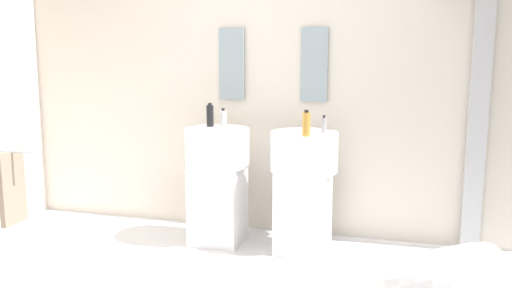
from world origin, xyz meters
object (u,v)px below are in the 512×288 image
soap_bottle_white (223,118)px  lounge_chair (427,281)px  pedestal_sink_right (304,185)px  shower_column (476,115)px  soap_bottle_amber (306,124)px  soap_bottle_black (210,116)px  soap_bottle_grey (324,125)px  towel_rack (9,191)px  pedestal_sink_left (218,179)px

soap_bottle_white → lounge_chair: bearing=-40.1°
pedestal_sink_right → shower_column: size_ratio=0.51×
soap_bottle_amber → soap_bottle_black: bearing=161.5°
soap_bottle_grey → soap_bottle_amber: bearing=-115.7°
towel_rack → soap_bottle_white: 1.72m
lounge_chair → soap_bottle_grey: 1.55m
towel_rack → soap_bottle_white: size_ratio=6.67×
soap_bottle_grey → soap_bottle_amber: 0.23m
pedestal_sink_right → soap_bottle_grey: bearing=7.1°
pedestal_sink_left → soap_bottle_grey: 0.98m
lounge_chair → towel_rack: bearing=178.2°
pedestal_sink_left → shower_column: bearing=9.7°
soap_bottle_grey → soap_bottle_amber: (-0.10, -0.20, 0.03)m
shower_column → soap_bottle_white: 1.98m
shower_column → pedestal_sink_right: bearing=-164.9°
lounge_chair → towel_rack: towel_rack is taller
pedestal_sink_right → lounge_chair: size_ratio=0.95×
towel_rack → soap_bottle_grey: size_ratio=7.09×
soap_bottle_grey → pedestal_sink_right: bearing=-172.9°
soap_bottle_amber → soap_bottle_grey: bearing=64.3°
pedestal_sink_right → soap_bottle_black: 0.95m
soap_bottle_amber → shower_column: bearing=23.4°
shower_column → soap_bottle_black: size_ratio=10.57×
shower_column → soap_bottle_amber: (-1.21, -0.52, -0.05)m
towel_rack → lounge_chair: bearing=-1.8°
pedestal_sink_left → lounge_chair: size_ratio=0.95×
pedestal_sink_left → soap_bottle_black: size_ratio=5.38×
towel_rack → pedestal_sink_right: bearing=30.8°
shower_column → soap_bottle_grey: bearing=-163.9°
pedestal_sink_left → towel_rack: pedestal_sink_left is taller
lounge_chair → towel_rack: size_ratio=1.16×
pedestal_sink_left → soap_bottle_black: soap_bottle_black is taller
shower_column → lounge_chair: 1.71m
soap_bottle_black → soap_bottle_white: 0.13m
pedestal_sink_right → shower_column: (1.25, 0.34, 0.55)m
soap_bottle_grey → soap_bottle_white: 0.89m
towel_rack → shower_column: bearing=24.8°
shower_column → soap_bottle_grey: shower_column is taller
soap_bottle_black → pedestal_sink_left: bearing=-46.3°
shower_column → soap_bottle_grey: 1.16m
pedestal_sink_left → lounge_chair: 1.99m
pedestal_sink_right → towel_rack: pedestal_sink_right is taller
shower_column → soap_bottle_amber: bearing=-156.6°
pedestal_sink_left → pedestal_sink_right: bearing=0.0°
pedestal_sink_right → soap_bottle_amber: bearing=-75.5°
pedestal_sink_left → soap_bottle_amber: bearing=-13.8°
pedestal_sink_right → lounge_chair: bearing=-52.6°
pedestal_sink_right → lounge_chair: (0.89, -1.17, -0.18)m
shower_column → soap_bottle_amber: shower_column is taller
lounge_chair → pedestal_sink_right: bearing=127.4°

